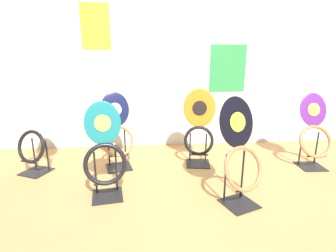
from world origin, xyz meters
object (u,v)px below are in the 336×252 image
toilet_seat_display_teal_sax (105,157)px  toilet_seat_display_orange_sun (199,131)px  toilet_seat_display_jazz_black (240,153)px  toilet_seat_display_navy_moon (117,132)px  toilet_seat_display_purple_note (314,135)px  toilet_seat_display_white_plain (32,136)px

toilet_seat_display_teal_sax → toilet_seat_display_orange_sun: toilet_seat_display_orange_sun is taller
toilet_seat_display_orange_sun → toilet_seat_display_teal_sax: bearing=-146.3°
toilet_seat_display_jazz_black → toilet_seat_display_teal_sax: size_ratio=1.07×
toilet_seat_display_jazz_black → toilet_seat_display_orange_sun: size_ratio=1.04×
toilet_seat_display_navy_moon → toilet_seat_display_orange_sun: 0.96m
toilet_seat_display_orange_sun → toilet_seat_display_jazz_black: bearing=-78.1°
toilet_seat_display_jazz_black → toilet_seat_display_purple_note: toilet_seat_display_jazz_black is taller
toilet_seat_display_purple_note → toilet_seat_display_teal_sax: bearing=-168.1°
toilet_seat_display_white_plain → toilet_seat_display_orange_sun: (1.87, 0.07, 0.00)m
toilet_seat_display_jazz_black → toilet_seat_display_orange_sun: bearing=101.9°
toilet_seat_display_teal_sax → toilet_seat_display_purple_note: toilet_seat_display_teal_sax is taller
toilet_seat_display_teal_sax → toilet_seat_display_navy_moon: size_ratio=1.02×
toilet_seat_display_navy_moon → toilet_seat_display_orange_sun: toilet_seat_display_orange_sun is taller
toilet_seat_display_teal_sax → toilet_seat_display_purple_note: 2.37m
toilet_seat_display_white_plain → toilet_seat_display_navy_moon: toilet_seat_display_white_plain is taller
toilet_seat_display_jazz_black → toilet_seat_display_purple_note: 1.34m
toilet_seat_display_navy_moon → toilet_seat_display_orange_sun: size_ratio=0.96×
toilet_seat_display_jazz_black → toilet_seat_display_teal_sax: toilet_seat_display_jazz_black is taller
toilet_seat_display_teal_sax → toilet_seat_display_orange_sun: size_ratio=0.98×
toilet_seat_display_jazz_black → toilet_seat_display_white_plain: bearing=158.5°
toilet_seat_display_purple_note → toilet_seat_display_jazz_black: bearing=-148.5°
toilet_seat_display_jazz_black → toilet_seat_display_purple_note: bearing=31.5°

